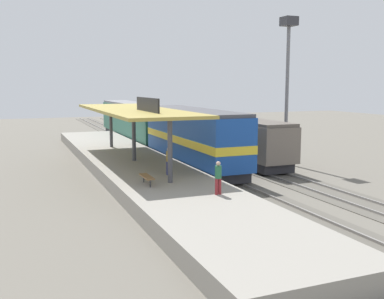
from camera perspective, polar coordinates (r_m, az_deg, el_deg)
The scene contains 12 objects.
ground_plane at distance 35.46m, azimuth 3.04°, elevation -2.19°, with size 120.00×120.00×0.00m, color #666056.
track_near at distance 34.66m, azimuth 0.04°, elevation -2.36°, with size 3.20×110.00×0.16m.
track_far at distance 36.61m, azimuth 6.73°, elevation -1.85°, with size 3.20×110.00×0.16m.
platform at distance 33.16m, azimuth -7.35°, elevation -2.18°, with size 6.00×44.00×0.90m, color gray.
station_canopy at distance 32.59m, azimuth -7.44°, elevation 4.87°, with size 5.20×18.00×4.70m.
platform_bench at distance 24.99m, azimuth -5.78°, elevation -3.50°, with size 0.44×1.70×0.50m.
locomotive at distance 34.17m, azimuth 0.13°, elevation 1.52°, with size 2.93×14.43×4.44m.
passenger_carriage_single at distance 51.22m, azimuth -7.50°, elevation 3.59°, with size 2.90×20.00×4.24m.
freight_car at distance 36.70m, azimuth 6.46°, elevation 1.24°, with size 2.80×12.00×3.54m.
light_mast at distance 36.94m, azimuth 12.13°, elevation 11.15°, with size 1.10×1.10×11.70m.
person_waiting at distance 27.56m, azimuth -2.97°, elevation -1.29°, with size 0.34×0.34×1.71m.
person_walking at distance 22.60m, azimuth 3.36°, elevation -3.40°, with size 0.34×0.34×1.71m.
Camera 1 is at (-12.80, -31.58, 6.41)m, focal length 41.81 mm.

